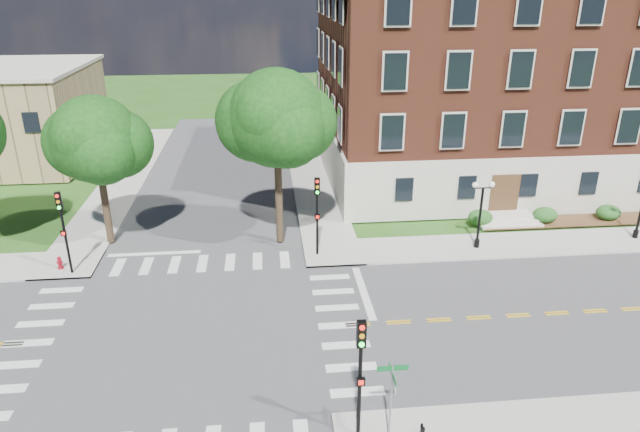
{
  "coord_description": "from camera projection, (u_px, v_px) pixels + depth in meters",
  "views": [
    {
      "loc": [
        3.87,
        -22.94,
        15.32
      ],
      "look_at": [
        6.78,
        6.07,
        3.2
      ],
      "focal_mm": 32.0,
      "sensor_mm": 36.0,
      "label": 1
    }
  ],
  "objects": [
    {
      "name": "tree_c",
      "position": [
        96.0,
        140.0,
        33.24
      ],
      "size": [
        5.17,
        5.17,
        9.16
      ],
      "color": "black",
      "rests_on": "ground"
    },
    {
      "name": "road_ns",
      "position": [
        189.0,
        334.0,
        26.6
      ],
      "size": [
        12.0,
        90.0,
        0.01
      ],
      "primitive_type": "cube",
      "color": "#3D3D3F",
      "rests_on": "ground"
    },
    {
      "name": "crosswalk_east",
      "position": [
        341.0,
        326.0,
        27.26
      ],
      "size": [
        2.2,
        10.2,
        0.02
      ],
      "primitive_type": null,
      "color": "silver",
      "rests_on": "ground"
    },
    {
      "name": "traffic_signal_nw",
      "position": [
        63.0,
        222.0,
        30.78
      ],
      "size": [
        0.36,
        0.42,
        4.8
      ],
      "color": "black",
      "rests_on": "ground"
    },
    {
      "name": "stop_bar_east",
      "position": [
        364.0,
        292.0,
        30.17
      ],
      "size": [
        0.4,
        5.5,
        0.0
      ],
      "primitive_type": "cube",
      "color": "silver",
      "rests_on": "ground"
    },
    {
      "name": "traffic_signal_ne",
      "position": [
        317.0,
        206.0,
        32.94
      ],
      "size": [
        0.33,
        0.36,
        4.8
      ],
      "color": "black",
      "rests_on": "ground"
    },
    {
      "name": "twin_lamp_west",
      "position": [
        481.0,
        211.0,
        34.1
      ],
      "size": [
        1.36,
        0.36,
        4.23
      ],
      "color": "black",
      "rests_on": "ground"
    },
    {
      "name": "tree_d",
      "position": [
        277.0,
        119.0,
        32.86
      ],
      "size": [
        5.75,
        5.75,
        10.68
      ],
      "color": "black",
      "rests_on": "ground"
    },
    {
      "name": "road_ew",
      "position": [
        189.0,
        334.0,
        26.6
      ],
      "size": [
        90.0,
        12.0,
        0.01
      ],
      "primitive_type": "cube",
      "color": "#3D3D3F",
      "rests_on": "ground"
    },
    {
      "name": "shrub_row",
      "position": [
        606.0,
        221.0,
        39.01
      ],
      "size": [
        18.0,
        2.0,
        1.3
      ],
      "primitive_type": null,
      "color": "#1B4517",
      "rests_on": "ground"
    },
    {
      "name": "main_building",
      "position": [
        513.0,
        73.0,
        45.82
      ],
      "size": [
        30.6,
        22.4,
        16.5
      ],
      "color": "#BBB7A5",
      "rests_on": "ground"
    },
    {
      "name": "fire_hydrant",
      "position": [
        60.0,
        263.0,
        32.28
      ],
      "size": [
        0.35,
        0.35,
        0.75
      ],
      "color": "maroon",
      "rests_on": "ground"
    },
    {
      "name": "traffic_signal_se",
      "position": [
        360.0,
        365.0,
        19.4
      ],
      "size": [
        0.32,
        0.35,
        4.8
      ],
      "color": "black",
      "rests_on": "ground"
    },
    {
      "name": "ground",
      "position": [
        189.0,
        334.0,
        26.6
      ],
      "size": [
        160.0,
        160.0,
        0.0
      ],
      "primitive_type": "plane",
      "color": "#264B15",
      "rests_on": "ground"
    },
    {
      "name": "street_sign_pole",
      "position": [
        392.0,
        387.0,
        19.65
      ],
      "size": [
        1.1,
        1.1,
        3.1
      ],
      "color": "gray",
      "rests_on": "ground"
    },
    {
      "name": "sidewalk_ne",
      "position": [
        423.0,
        203.0,
        42.12
      ],
      "size": [
        34.0,
        34.0,
        0.12
      ],
      "color": "#9E9B93",
      "rests_on": "ground"
    }
  ]
}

